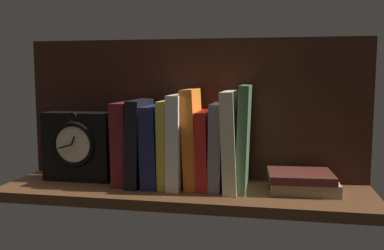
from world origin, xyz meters
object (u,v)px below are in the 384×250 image
object	(u,v)px
book_cream_twain	(231,140)
book_gray_chess	(218,146)
book_maroon_dawkins	(126,143)
book_orange_pandolfini	(192,138)
book_white_catcher	(179,140)
framed_clock	(78,146)
book_yellow_seinlanguage	(167,143)
book_black_skeptic	(140,142)
book_stack_side	(303,182)
book_green_romantic	(244,137)
book_red_requiem	(205,149)
book_navy_bierce	(155,145)

from	to	relation	value
book_cream_twain	book_gray_chess	bearing A→B (deg)	180.00
book_maroon_dawkins	book_orange_pandolfini	distance (cm)	17.48
book_white_catcher	framed_clock	world-z (taller)	book_white_catcher
book_maroon_dawkins	book_yellow_seinlanguage	bearing A→B (deg)	0.00
book_gray_chess	book_black_skeptic	bearing A→B (deg)	180.00
book_maroon_dawkins	book_stack_side	distance (cm)	45.03
framed_clock	book_stack_side	bearing A→B (deg)	-0.64
book_black_skeptic	book_green_romantic	xyz separation A→B (cm)	(26.38, 0.00, 1.89)
book_yellow_seinlanguage	book_white_catcher	bearing A→B (deg)	0.00
book_white_catcher	framed_clock	bearing A→B (deg)	179.78
book_red_requiem	book_gray_chess	xyz separation A→B (cm)	(3.11, 0.00, 0.94)
book_red_requiem	book_maroon_dawkins	bearing A→B (deg)	180.00
book_navy_bierce	book_cream_twain	bearing A→B (deg)	0.00
book_maroon_dawkins	book_white_catcher	world-z (taller)	book_white_catcher
book_orange_pandolfini	book_red_requiem	world-z (taller)	book_orange_pandolfini
book_orange_pandolfini	book_stack_side	world-z (taller)	book_orange_pandolfini
book_orange_pandolfini	framed_clock	bearing A→B (deg)	179.80
book_gray_chess	book_maroon_dawkins	bearing A→B (deg)	180.00
book_yellow_seinlanguage	framed_clock	bearing A→B (deg)	179.75
book_white_catcher	book_cream_twain	xyz separation A→B (cm)	(13.11, 0.00, 0.47)
book_navy_bierce	book_red_requiem	bearing A→B (deg)	0.00
book_maroon_dawkins	book_gray_chess	xyz separation A→B (cm)	(23.72, 0.00, 0.01)
book_red_requiem	book_green_romantic	distance (cm)	10.05
book_white_catcher	book_red_requiem	size ratio (longest dim) A/B	1.21
book_yellow_seinlanguage	book_stack_side	xyz separation A→B (cm)	(33.34, -0.53, -8.27)
book_navy_bierce	book_white_catcher	size ratio (longest dim) A/B	0.88
framed_clock	book_yellow_seinlanguage	bearing A→B (deg)	-0.25
book_black_skeptic	framed_clock	xyz separation A→B (cm)	(-17.16, 0.11, -1.63)
book_orange_pandolfini	book_red_requiem	xyz separation A→B (cm)	(3.21, 0.00, -2.63)
book_white_catcher	book_cream_twain	world-z (taller)	book_cream_twain
book_cream_twain	book_maroon_dawkins	bearing A→B (deg)	180.00
book_navy_bierce	book_orange_pandolfini	bearing A→B (deg)	0.00
book_orange_pandolfini	book_cream_twain	world-z (taller)	book_orange_pandolfini
book_yellow_seinlanguage	book_red_requiem	xyz separation A→B (cm)	(9.63, 0.00, -1.21)
book_white_catcher	book_maroon_dawkins	bearing A→B (deg)	180.00
book_yellow_seinlanguage	framed_clock	world-z (taller)	book_yellow_seinlanguage
book_red_requiem	book_gray_chess	distance (cm)	3.25
book_white_catcher	book_stack_side	xyz separation A→B (cm)	(30.34, -0.53, -9.03)
book_red_requiem	framed_clock	size ratio (longest dim) A/B	1.04
book_green_romantic	book_stack_side	distance (cm)	17.47
book_orange_pandolfini	book_gray_chess	bearing A→B (deg)	0.00
book_cream_twain	book_stack_side	bearing A→B (deg)	-1.77
book_white_catcher	book_orange_pandolfini	world-z (taller)	book_orange_pandolfini
book_yellow_seinlanguage	book_orange_pandolfini	size ratio (longest dim) A/B	0.88
book_yellow_seinlanguage	book_navy_bierce	bearing A→B (deg)	180.00
book_maroon_dawkins	book_orange_pandolfini	bearing A→B (deg)	0.00
book_yellow_seinlanguage	book_white_catcher	distance (cm)	3.09
book_red_requiem	book_green_romantic	world-z (taller)	book_green_romantic
book_navy_bierce	book_red_requiem	world-z (taller)	book_navy_bierce
book_black_skeptic	book_red_requiem	size ratio (longest dim) A/B	1.13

